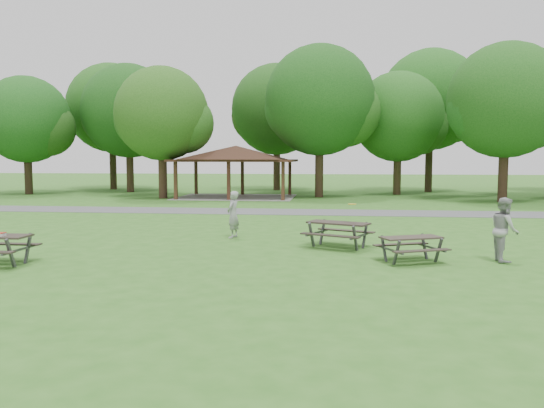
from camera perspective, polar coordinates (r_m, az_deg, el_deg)
The scene contains 17 objects.
ground at distance 14.58m, azimuth -5.79°, elevation -6.42°, with size 160.00×160.00×0.00m, color #2E661D.
asphalt_path at distance 28.27m, azimuth 0.36°, elevation -0.83°, with size 120.00×3.20×0.02m, color #4F4F52.
pavilion at distance 38.61m, azimuth -3.91°, elevation 5.26°, with size 8.60×7.01×3.76m.
tree_row_b at distance 46.30m, azimuth -24.81°, elevation 7.99°, with size 7.14×6.80×9.28m.
tree_row_c at distance 46.37m, azimuth -15.03°, elevation 9.35°, with size 8.19×7.80×10.67m.
tree_row_d at distance 38.52m, azimuth -11.65°, elevation 9.20°, with size 6.93×6.60×9.27m.
tree_row_e at distance 39.18m, azimuth 5.30°, elevation 10.69°, with size 8.40×8.00×11.02m.
tree_row_f at distance 42.87m, azimuth 13.54°, elevation 8.82°, with size 7.35×7.00×9.55m.
tree_row_g at distance 37.77m, azimuth 23.96°, elevation 9.81°, with size 7.77×7.40×10.25m.
tree_deep_a at distance 50.78m, azimuth -16.75°, elevation 9.59°, with size 8.40×8.00×11.38m.
tree_deep_b at distance 47.41m, azimuth 0.64°, elevation 9.85°, with size 8.40×8.00×11.13m.
tree_deep_c at distance 46.89m, azimuth 16.79°, elevation 10.37°, with size 8.82×8.40×11.90m.
picnic_table_middle at distance 17.15m, azimuth 7.14°, elevation -2.60°, with size 2.42×2.23×0.85m.
picnic_table_far at distance 15.19m, azimuth 14.73°, elevation -4.05°, with size 2.07×1.90×0.73m.
frisbee_in_flight at distance 16.99m, azimuth 8.62°, elevation -0.01°, with size 0.31×0.31×0.02m.
frisbee_thrower at distance 19.09m, azimuth -4.21°, elevation -1.14°, with size 0.62×0.40×1.69m, color gray.
frisbee_catcher at distance 16.05m, azimuth 23.73°, elevation -2.53°, with size 0.87×0.68×1.80m, color #9A9A9D.
Camera 1 is at (3.12, -13.95, 2.88)m, focal length 35.00 mm.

